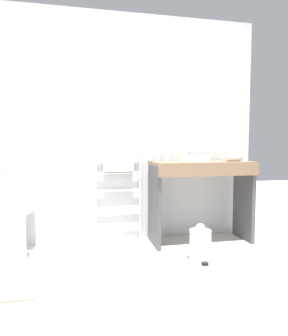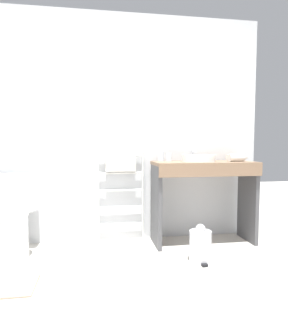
{
  "view_description": "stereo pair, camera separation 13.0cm",
  "coord_description": "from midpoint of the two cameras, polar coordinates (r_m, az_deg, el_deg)",
  "views": [
    {
      "loc": [
        -0.41,
        -1.67,
        1.04
      ],
      "look_at": [
        0.15,
        0.95,
        0.83
      ],
      "focal_mm": 32.0,
      "sensor_mm": 36.0,
      "label": 1
    },
    {
      "loc": [
        -0.28,
        -1.69,
        1.04
      ],
      "look_at": [
        0.15,
        0.95,
        0.83
      ],
      "focal_mm": 32.0,
      "sensor_mm": 36.0,
      "label": 2
    }
  ],
  "objects": [
    {
      "name": "hair_dryer",
      "position": [
        3.31,
        15.59,
        1.96
      ],
      "size": [
        0.21,
        0.17,
        0.08
      ],
      "color": "white",
      "rests_on": "vanity_counter"
    },
    {
      "name": "toilet",
      "position": [
        3.06,
        -25.92,
        -9.68
      ],
      "size": [
        0.39,
        0.5,
        0.77
      ],
      "color": "white",
      "rests_on": "ground_plane"
    },
    {
      "name": "cup_near_edge",
      "position": [
        3.21,
        3.1,
        2.12
      ],
      "size": [
        0.07,
        0.07,
        0.09
      ],
      "color": "silver",
      "rests_on": "vanity_counter"
    },
    {
      "name": "ground_plane",
      "position": [
        2.01,
        -0.43,
        -26.73
      ],
      "size": [
        12.0,
        12.0,
        0.0
      ],
      "primitive_type": "plane",
      "color": "beige"
    },
    {
      "name": "towel_radiator",
      "position": [
        3.22,
        -6.05,
        -2.05
      ],
      "size": [
        0.51,
        0.06,
        0.96
      ],
      "color": "white",
      "rests_on": "ground_plane"
    },
    {
      "name": "sink_basin",
      "position": [
        3.18,
        8.73,
        1.93
      ],
      "size": [
        0.34,
        0.34,
        0.07
      ],
      "color": "white",
      "rests_on": "vanity_counter"
    },
    {
      "name": "cup_near_wall",
      "position": [
        3.22,
        1.55,
        2.21
      ],
      "size": [
        0.07,
        0.07,
        0.1
      ],
      "color": "silver",
      "rests_on": "vanity_counter"
    },
    {
      "name": "vanity_counter",
      "position": [
        3.21,
        9.72,
        -3.55
      ],
      "size": [
        1.05,
        0.47,
        0.86
      ],
      "color": "#84664C",
      "rests_on": "ground_plane"
    },
    {
      "name": "faucet",
      "position": [
        3.35,
        7.67,
        2.73
      ],
      "size": [
        0.02,
        0.1,
        0.12
      ],
      "color": "silver",
      "rests_on": "vanity_counter"
    },
    {
      "name": "trash_bin",
      "position": [
        2.8,
        9.31,
        -14.18
      ],
      "size": [
        0.2,
        0.23,
        0.34
      ],
      "color": "silver",
      "rests_on": "ground_plane"
    },
    {
      "name": "wall_back",
      "position": [
        3.31,
        -6.05,
        7.46
      ],
      "size": [
        3.08,
        0.12,
        2.43
      ],
      "primitive_type": "cube",
      "color": "silver",
      "rests_on": "ground_plane"
    }
  ]
}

